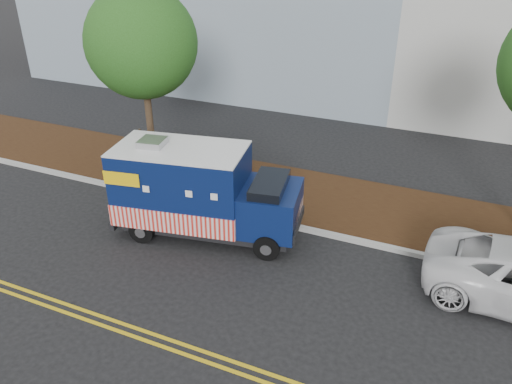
% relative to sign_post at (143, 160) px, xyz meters
% --- Properties ---
extents(ground, '(120.00, 120.00, 0.00)m').
position_rel_sign_post_xyz_m(ground, '(4.96, -1.78, -1.20)').
color(ground, black).
rests_on(ground, ground).
extents(curb, '(120.00, 0.18, 0.15)m').
position_rel_sign_post_xyz_m(curb, '(4.96, -0.38, -1.12)').
color(curb, '#9E9E99').
rests_on(curb, ground).
extents(mulch_strip, '(120.00, 4.00, 0.15)m').
position_rel_sign_post_xyz_m(mulch_strip, '(4.96, 1.72, -1.12)').
color(mulch_strip, black).
rests_on(mulch_strip, ground).
extents(centerline_near, '(120.00, 0.10, 0.01)m').
position_rel_sign_post_xyz_m(centerline_near, '(4.96, -6.23, -1.19)').
color(centerline_near, gold).
rests_on(centerline_near, ground).
extents(centerline_far, '(120.00, 0.10, 0.01)m').
position_rel_sign_post_xyz_m(centerline_far, '(4.96, -6.48, -1.19)').
color(centerline_far, gold).
rests_on(centerline_far, ground).
extents(tree_a, '(3.93, 3.93, 7.05)m').
position_rel_sign_post_xyz_m(tree_a, '(-0.44, 1.24, 3.88)').
color(tree_a, '#38281C').
rests_on(tree_a, ground).
extents(sign_post, '(0.06, 0.06, 2.40)m').
position_rel_sign_post_xyz_m(sign_post, '(0.00, 0.00, 0.00)').
color(sign_post, '#473828').
rests_on(sign_post, ground).
extents(food_truck, '(6.06, 3.11, 3.05)m').
position_rel_sign_post_xyz_m(food_truck, '(3.29, -1.75, 0.18)').
color(food_truck, black).
rests_on(food_truck, ground).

